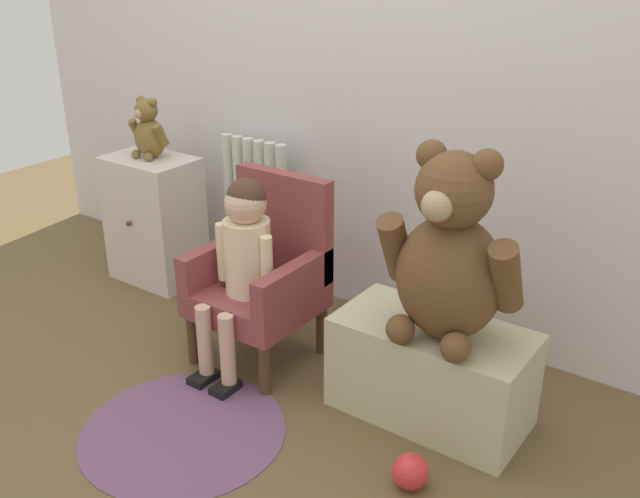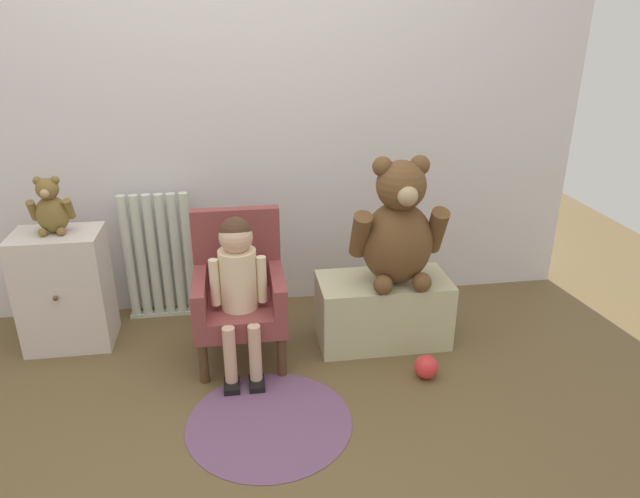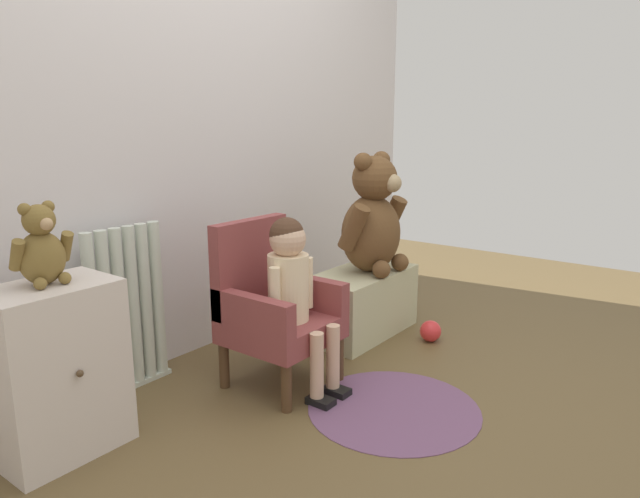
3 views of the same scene
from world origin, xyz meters
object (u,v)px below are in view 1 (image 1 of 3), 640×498
low_bench (431,371)px  toy_ball (410,471)px  large_teddy_bear (450,257)px  small_teddy_bear (149,131)px  child_armchair (264,274)px  radiator (256,215)px  child_figure (243,249)px  floor_rug (183,430)px  small_dresser (155,219)px

low_bench → toy_ball: size_ratio=5.89×
low_bench → large_teddy_bear: bearing=-33.6°
low_bench → small_teddy_bear: 1.66m
child_armchair → low_bench: bearing=0.8°
radiator → large_teddy_bear: large_teddy_bear is taller
radiator → child_armchair: bearing=-46.7°
child_figure → floor_rug: child_figure is taller
small_teddy_bear → child_armchair: bearing=-15.5°
child_armchair → child_figure: bearing=-90.0°
small_dresser → low_bench: size_ratio=0.92×
child_figure → large_teddy_bear: (0.76, 0.09, 0.13)m
radiator → child_figure: (0.41, -0.55, 0.13)m
child_figure → toy_ball: bearing=-15.4°
large_teddy_bear → floor_rug: 1.04m
floor_rug → toy_ball: size_ratio=6.21×
small_teddy_bear → toy_ball: bearing=-19.0°
radiator → child_figure: child_figure is taller
low_bench → toy_ball: bearing=-71.1°
small_teddy_bear → toy_ball: (1.67, -0.57, -0.66)m
child_figure → radiator: bearing=126.8°
small_dresser → toy_ball: size_ratio=5.41×
large_teddy_bear → floor_rug: bearing=-141.5°
low_bench → small_teddy_bear: small_teddy_bear is taller
small_dresser → toy_ball: 1.78m
small_dresser → large_teddy_bear: bearing=-8.6°
child_armchair → toy_ball: (0.83, -0.34, -0.28)m
low_bench → floor_rug: bearing=-137.6°
toy_ball → small_teddy_bear: bearing=161.0°
radiator → child_armchair: (0.41, -0.44, -0.01)m
child_figure → small_teddy_bear: 0.94m
small_teddy_bear → low_bench: bearing=-8.2°
child_figure → low_bench: child_figure is taller
large_teddy_bear → toy_ball: bearing=-77.3°
toy_ball → radiator: bearing=147.8°
radiator → large_teddy_bear: bearing=-21.6°
child_armchair → toy_ball: 0.94m
radiator → small_dresser: size_ratio=1.18×
low_bench → child_armchair: bearing=-179.2°
radiator → child_armchair: child_armchair is taller
child_figure → low_bench: size_ratio=1.14×
radiator → large_teddy_bear: (1.17, -0.46, 0.27)m
small_dresser → low_bench: small_dresser is taller
large_teddy_bear → toy_ball: large_teddy_bear is taller
floor_rug → toy_ball: (0.73, 0.21, 0.05)m
small_dresser → floor_rug: size_ratio=0.87×
small_teddy_bear → small_dresser: bearing=-102.2°
toy_ball → child_armchair: bearing=157.5°
small_dresser → floor_rug: small_dresser is taller
small_dresser → large_teddy_bear: 1.65m
child_figure → floor_rug: (0.09, -0.44, -0.48)m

